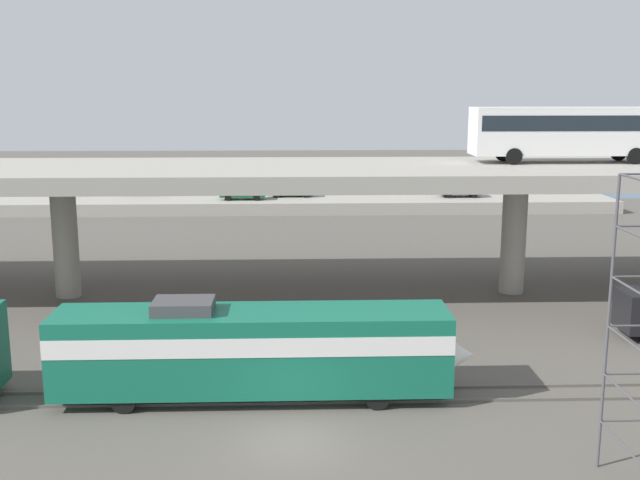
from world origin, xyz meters
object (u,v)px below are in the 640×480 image
Objects in this scene: parked_car_2 at (292,189)px; parked_car_4 at (243,192)px; parked_car_7 at (261,185)px; transit_bus_on_overpass at (569,129)px; parked_car_6 at (147,187)px; train_locomotive at (272,347)px; parked_car_3 at (516,184)px; parked_car_1 at (416,185)px; parked_car_0 at (69,188)px; parked_car_5 at (460,190)px.

parked_car_4 is at bearing 22.47° from parked_car_2.
parked_car_2 is 4.66m from parked_car_7.
transit_bus_on_overpass is 48.30m from parked_car_6.
train_locomotive is 4.15× the size of parked_car_3.
transit_bus_on_overpass is 36.45m from parked_car_1.
parked_car_2 is at bearing -168.83° from parked_car_1.
train_locomotive is 1.41× the size of transit_bus_on_overpass.
parked_car_1 is at bearing 1.26° from parked_car_0.
parked_car_1 and parked_car_2 have the same top height.
train_locomotive is 53.53m from parked_car_7.
parked_car_0 and parked_car_4 have the same top height.
parked_car_7 is (12.16, 1.33, -0.00)m from parked_car_6.
parked_car_6 is at bearing -7.22° from parked_car_2.
parked_car_3 and parked_car_5 have the same top height.
transit_bus_on_overpass is 2.59× the size of parked_car_2.
parked_car_2 is 1.13× the size of parked_car_3.
parked_car_3 is (25.43, 53.49, -0.18)m from train_locomotive.
parked_car_3 is 0.89× the size of parked_car_4.
parked_car_3 is at bearing -101.75° from transit_bus_on_overpass.
parked_car_0 is 1.05× the size of parked_car_3.
parked_car_5 is at bearing 168.72° from parked_car_7.
parked_car_0 is 8.23m from parked_car_6.
parked_car_7 is at bearing -60.32° from transit_bus_on_overpass.
transit_bus_on_overpass is 2.88× the size of parked_car_7.
parked_car_0 is 41.36m from parked_car_5.
parked_car_1 and parked_car_7 have the same top height.
parked_car_6 is at bearing -20.84° from parked_car_4.
parked_car_5 is 21.29m from parked_car_7.
parked_car_0 and parked_car_6 have the same top height.
parked_car_5 and parked_car_7 have the same top height.
transit_bus_on_overpass is 2.80× the size of parked_car_5.
transit_bus_on_overpass reaches higher than parked_car_0.
parked_car_4 is at bearing -165.68° from parked_car_1.
transit_bus_on_overpass is 38.67m from parked_car_4.
parked_car_2 is 1.11× the size of parked_car_7.
transit_bus_on_overpass reaches higher than parked_car_1.
parked_car_4 and parked_car_7 have the same top height.
parked_car_0 is at bearing 176.22° from parked_car_5.
parked_car_4 is (-29.66, -5.36, 0.00)m from parked_car_3.
transit_bus_on_overpass is 2.72× the size of parked_car_6.
parked_car_3 is at bearing 1.73° from parked_car_0.
parked_car_1 is 1.08× the size of parked_car_7.
parked_car_3 is (24.72, 3.31, -0.00)m from parked_car_2.
parked_car_5 is at bearing -149.61° from parked_car_3.
transit_bus_on_overpass is 2.62× the size of parked_car_4.
parked_car_0 is at bearing 113.83° from train_locomotive.
parked_car_0 and parked_car_1 have the same top height.
transit_bus_on_overpass reaches higher than parked_car_2.
parked_car_4 is at bearing -177.03° from parked_car_5.
parked_car_0 is 48.43m from parked_car_3.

